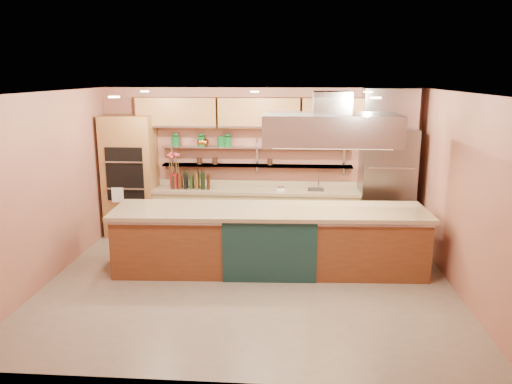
# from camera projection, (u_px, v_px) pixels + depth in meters

# --- Properties ---
(floor) EXTENTS (6.00, 5.00, 0.02)m
(floor) POSITION_uv_depth(u_px,v_px,m) (249.00, 283.00, 7.48)
(floor) COLOR gray
(floor) RESTS_ON ground
(ceiling) EXTENTS (6.00, 5.00, 0.02)m
(ceiling) POSITION_uv_depth(u_px,v_px,m) (248.00, 92.00, 6.83)
(ceiling) COLOR black
(ceiling) RESTS_ON wall_back
(wall_back) EXTENTS (6.00, 0.04, 2.80)m
(wall_back) POSITION_uv_depth(u_px,v_px,m) (260.00, 162.00, 9.58)
(wall_back) COLOR #A4634D
(wall_back) RESTS_ON floor
(wall_front) EXTENTS (6.00, 0.04, 2.80)m
(wall_front) POSITION_uv_depth(u_px,v_px,m) (225.00, 252.00, 4.73)
(wall_front) COLOR #A4634D
(wall_front) RESTS_ON floor
(wall_left) EXTENTS (0.04, 5.00, 2.80)m
(wall_left) POSITION_uv_depth(u_px,v_px,m) (47.00, 188.00, 7.37)
(wall_left) COLOR #A4634D
(wall_left) RESTS_ON floor
(wall_right) EXTENTS (0.04, 5.00, 2.80)m
(wall_right) POSITION_uv_depth(u_px,v_px,m) (463.00, 195.00, 6.95)
(wall_right) COLOR #A4634D
(wall_right) RESTS_ON floor
(oven_stack) EXTENTS (0.95, 0.64, 2.30)m
(oven_stack) POSITION_uv_depth(u_px,v_px,m) (131.00, 176.00, 9.50)
(oven_stack) COLOR #9A6938
(oven_stack) RESTS_ON floor
(refrigerator) EXTENTS (0.95, 0.72, 2.10)m
(refrigerator) POSITION_uv_depth(u_px,v_px,m) (386.00, 186.00, 9.15)
(refrigerator) COLOR slate
(refrigerator) RESTS_ON floor
(back_counter) EXTENTS (3.84, 0.64, 0.93)m
(back_counter) POSITION_uv_depth(u_px,v_px,m) (256.00, 213.00, 9.51)
(back_counter) COLOR tan
(back_counter) RESTS_ON floor
(wall_shelf_lower) EXTENTS (3.60, 0.26, 0.03)m
(wall_shelf_lower) POSITION_uv_depth(u_px,v_px,m) (257.00, 166.00, 9.47)
(wall_shelf_lower) COLOR #ABADB2
(wall_shelf_lower) RESTS_ON wall_back
(wall_shelf_upper) EXTENTS (3.60, 0.26, 0.03)m
(wall_shelf_upper) POSITION_uv_depth(u_px,v_px,m) (257.00, 147.00, 9.39)
(wall_shelf_upper) COLOR #ABADB2
(wall_shelf_upper) RESTS_ON wall_back
(upper_cabinets) EXTENTS (4.60, 0.36, 0.55)m
(upper_cabinets) POSITION_uv_depth(u_px,v_px,m) (259.00, 113.00, 9.19)
(upper_cabinets) COLOR #9A6938
(upper_cabinets) RESTS_ON wall_back
(range_hood) EXTENTS (2.00, 1.00, 0.45)m
(range_hood) POSITION_uv_depth(u_px,v_px,m) (331.00, 129.00, 7.41)
(range_hood) COLOR #ABADB2
(range_hood) RESTS_ON ceiling
(ceiling_downlights) EXTENTS (4.00, 2.80, 0.02)m
(ceiling_downlights) POSITION_uv_depth(u_px,v_px,m) (249.00, 94.00, 7.04)
(ceiling_downlights) COLOR #FFE5A5
(ceiling_downlights) RESTS_ON ceiling
(island) EXTENTS (4.83, 1.25, 1.00)m
(island) POSITION_uv_depth(u_px,v_px,m) (270.00, 239.00, 7.87)
(island) COLOR brown
(island) RESTS_ON floor
(flower_vase) EXTENTS (0.19, 0.19, 0.29)m
(flower_vase) POSITION_uv_depth(u_px,v_px,m) (174.00, 181.00, 9.43)
(flower_vase) COLOR maroon
(flower_vase) RESTS_ON back_counter
(oil_bottle_cluster) EXTENTS (0.80, 0.35, 0.25)m
(oil_bottle_cluster) POSITION_uv_depth(u_px,v_px,m) (192.00, 182.00, 9.41)
(oil_bottle_cluster) COLOR black
(oil_bottle_cluster) RESTS_ON back_counter
(kitchen_scale) EXTENTS (0.15, 0.12, 0.08)m
(kitchen_scale) POSITION_uv_depth(u_px,v_px,m) (281.00, 188.00, 9.31)
(kitchen_scale) COLOR white
(kitchen_scale) RESTS_ON back_counter
(bar_faucet) EXTENTS (0.04, 0.04, 0.24)m
(bar_faucet) POSITION_uv_depth(u_px,v_px,m) (319.00, 183.00, 9.34)
(bar_faucet) COLOR silver
(bar_faucet) RESTS_ON back_counter
(copper_kettle) EXTENTS (0.21, 0.21, 0.15)m
(copper_kettle) POSITION_uv_depth(u_px,v_px,m) (204.00, 142.00, 9.44)
(copper_kettle) COLOR #C6692D
(copper_kettle) RESTS_ON wall_shelf_upper
(green_canister) EXTENTS (0.21, 0.21, 0.19)m
(green_canister) POSITION_uv_depth(u_px,v_px,m) (221.00, 141.00, 9.41)
(green_canister) COLOR #104D20
(green_canister) RESTS_ON wall_shelf_upper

